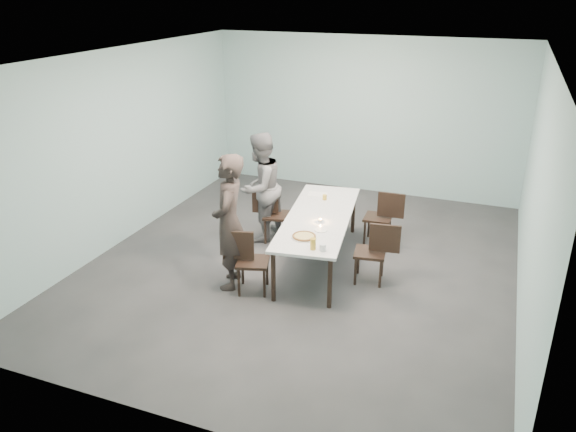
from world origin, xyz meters
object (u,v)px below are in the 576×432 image
(chair_far_left, at_px, (272,211))
(diner_far, at_px, (260,187))
(side_plate, at_px, (321,230))
(beer_glass, at_px, (313,244))
(chair_near_left, at_px, (247,257))
(amber_tumbler, at_px, (325,197))
(diner_near, at_px, (229,222))
(water_tumbler, at_px, (323,247))
(chair_near_right, at_px, (376,249))
(pizza, at_px, (304,236))
(tealight, at_px, (320,221))
(chair_far_right, at_px, (383,214))
(table, at_px, (319,220))

(chair_far_left, height_order, diner_far, diner_far)
(side_plate, relative_size, beer_glass, 1.20)
(chair_near_left, distance_m, amber_tumbler, 1.88)
(diner_near, relative_size, water_tumbler, 20.80)
(diner_near, height_order, amber_tumbler, diner_near)
(beer_glass, bearing_deg, side_plate, 98.43)
(chair_near_right, xyz_separation_m, pizza, (-0.87, -0.52, 0.27))
(diner_near, distance_m, amber_tumbler, 1.90)
(side_plate, height_order, tealight, tealight)
(side_plate, xyz_separation_m, beer_glass, (0.09, -0.60, 0.07))
(chair_near_left, relative_size, diner_near, 0.46)
(diner_far, distance_m, side_plate, 1.65)
(chair_near_left, xyz_separation_m, side_plate, (0.82, 0.65, 0.25))
(diner_near, distance_m, water_tumbler, 1.32)
(chair_far_left, relative_size, diner_near, 0.46)
(diner_near, bearing_deg, beer_glass, 73.14)
(chair_near_left, relative_size, chair_near_right, 1.00)
(side_plate, bearing_deg, tealight, 110.28)
(diner_near, relative_size, diner_far, 1.06)
(side_plate, bearing_deg, pizza, -113.81)
(chair_far_left, height_order, amber_tumbler, chair_far_left)
(chair_far_right, xyz_separation_m, diner_near, (-1.66, -2.06, 0.43))
(chair_near_right, distance_m, chair_far_right, 1.27)
(table, relative_size, water_tumbler, 30.00)
(chair_far_right, bearing_deg, amber_tumbler, 19.38)
(pizza, height_order, amber_tumbler, amber_tumbler)
(chair_far_left, bearing_deg, beer_glass, -66.14)
(chair_near_left, height_order, chair_near_right, same)
(table, relative_size, diner_near, 1.44)
(chair_near_right, xyz_separation_m, tealight, (-0.83, 0.05, 0.27))
(tealight, bearing_deg, chair_far_left, 145.71)
(table, relative_size, tealight, 48.22)
(chair_near_right, relative_size, beer_glass, 5.80)
(water_tumbler, relative_size, tealight, 1.61)
(diner_far, relative_size, beer_glass, 11.72)
(chair_far_left, height_order, water_tumbler, chair_far_left)
(diner_far, xyz_separation_m, beer_glass, (1.42, -1.56, -0.05))
(chair_far_right, xyz_separation_m, side_plate, (-0.56, -1.48, 0.25))
(amber_tumbler, bearing_deg, diner_near, -114.59)
(chair_near_right, distance_m, amber_tumbler, 1.42)
(diner_far, height_order, beer_glass, diner_far)
(chair_far_right, xyz_separation_m, water_tumbler, (-0.34, -2.07, 0.29))
(diner_near, height_order, tealight, diner_near)
(table, bearing_deg, diner_near, -130.59)
(chair_far_left, relative_size, side_plate, 4.83)
(pizza, distance_m, water_tumbler, 0.45)
(beer_glass, bearing_deg, chair_far_left, 127.79)
(diner_near, bearing_deg, chair_far_left, 165.13)
(beer_glass, bearing_deg, tealight, 102.28)
(diner_far, bearing_deg, chair_near_left, 31.15)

